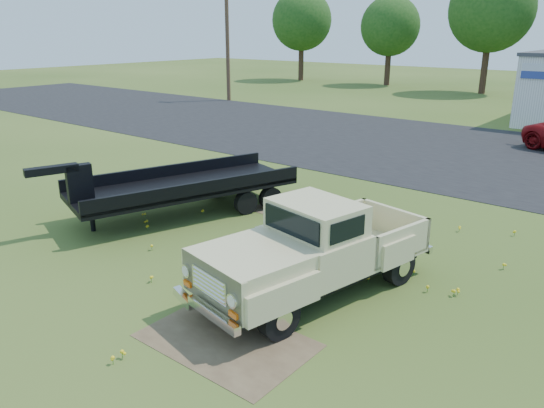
{
  "coord_description": "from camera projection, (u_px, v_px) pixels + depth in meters",
  "views": [
    {
      "loc": [
        7.34,
        -8.95,
        5.33
      ],
      "look_at": [
        -0.68,
        1.0,
        1.12
      ],
      "focal_mm": 35.0,
      "sensor_mm": 36.0,
      "label": 1
    }
  ],
  "objects": [
    {
      "name": "asphalt_lot",
      "position": [
        479.0,
        155.0,
        23.75
      ],
      "size": [
        90.0,
        14.0,
        0.02
      ],
      "primitive_type": "cube",
      "color": "black",
      "rests_on": "ground"
    },
    {
      "name": "dirt_patch_a",
      "position": [
        227.0,
        341.0,
        9.55
      ],
      "size": [
        3.0,
        2.0,
        0.01
      ],
      "primitive_type": "cube",
      "color": "brown",
      "rests_on": "ground"
    },
    {
      "name": "treeline_c",
      "position": [
        492.0,
        10.0,
        44.47
      ],
      "size": [
        7.04,
        7.04,
        10.47
      ],
      "color": "#3D271B",
      "rests_on": "ground"
    },
    {
      "name": "dirt_patch_b",
      "position": [
        289.0,
        210.0,
        16.44
      ],
      "size": [
        2.2,
        1.6,
        0.01
      ],
      "primitive_type": "cube",
      "color": "brown",
      "rests_on": "ground"
    },
    {
      "name": "flatbed_trailer",
      "position": [
        183.0,
        182.0,
        15.87
      ],
      "size": [
        4.6,
        7.67,
        1.99
      ],
      "primitive_type": null,
      "rotation": [
        0.0,
        0.0,
        -0.32
      ],
      "color": "black",
      "rests_on": "ground"
    },
    {
      "name": "vintage_pickup_truck",
      "position": [
        315.0,
        248.0,
        11.0
      ],
      "size": [
        3.28,
        5.94,
        2.04
      ],
      "primitive_type": null,
      "rotation": [
        0.0,
        0.0,
        -0.21
      ],
      "color": "tan",
      "rests_on": "ground"
    },
    {
      "name": "treeline_a",
      "position": [
        302.0,
        20.0,
        56.96
      ],
      "size": [
        6.4,
        6.4,
        9.52
      ],
      "color": "#3D271B",
      "rests_on": "ground"
    },
    {
      "name": "treeline_b",
      "position": [
        390.0,
        26.0,
        51.94
      ],
      "size": [
        5.76,
        5.76,
        8.57
      ],
      "color": "#3D271B",
      "rests_on": "ground"
    },
    {
      "name": "utility_pole_west",
      "position": [
        227.0,
        40.0,
        40.6
      ],
      "size": [
        1.6,
        0.3,
        9.0
      ],
      "color": "#4A3322",
      "rests_on": "ground"
    },
    {
      "name": "ground",
      "position": [
        268.0,
        264.0,
        12.66
      ],
      "size": [
        140.0,
        140.0,
        0.0
      ],
      "primitive_type": "plane",
      "color": "#364E19",
      "rests_on": "ground"
    }
  ]
}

